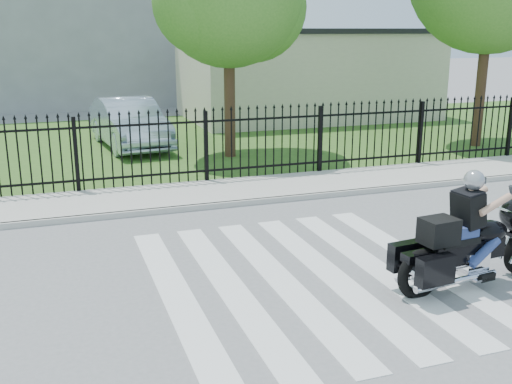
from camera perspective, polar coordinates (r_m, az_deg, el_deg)
name	(u,v)px	position (r m, az deg, el deg)	size (l,w,h in m)	color
ground	(306,278)	(9.24, 4.81, -8.14)	(120.00, 120.00, 0.00)	slate
crosswalk	(306,277)	(9.24, 4.81, -8.10)	(5.00, 5.50, 0.01)	silver
sidewalk	(218,192)	(13.69, -3.65, -0.05)	(40.00, 2.00, 0.12)	#ADAAA3
curb	(231,204)	(12.76, -2.44, -1.16)	(40.00, 0.12, 0.12)	#ADAAA3
grass_strip	(162,142)	(20.37, -8.97, 4.72)	(40.00, 12.00, 0.02)	#2E551D
iron_fence	(206,148)	(14.44, -4.78, 4.17)	(26.00, 0.04, 1.80)	black
building_low	(306,76)	(26.03, 4.79, 10.96)	(10.00, 6.00, 3.50)	beige
building_low_roof	(307,31)	(25.96, 4.89, 15.04)	(10.20, 6.20, 0.20)	black
motorcycle_rider	(471,238)	(9.24, 19.81, -4.17)	(2.70, 1.01, 1.79)	black
parked_car	(129,123)	(19.51, -11.96, 6.46)	(1.64, 4.71, 1.55)	#A1B4CB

